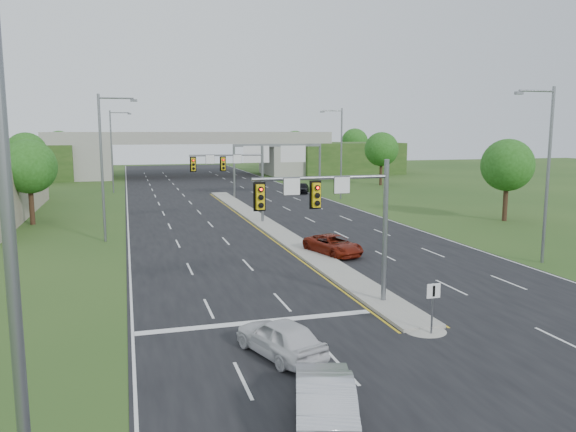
% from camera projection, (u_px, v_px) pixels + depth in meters
% --- Properties ---
extents(ground, '(240.00, 240.00, 0.00)m').
position_uv_depth(ground, '(383.00, 303.00, 27.32)').
color(ground, '#264719').
rests_on(ground, ground).
extents(road, '(24.00, 160.00, 0.02)m').
position_uv_depth(road, '(241.00, 208.00, 60.56)').
color(road, black).
rests_on(road, ground).
extents(median, '(2.00, 54.00, 0.16)m').
position_uv_depth(median, '(268.00, 225.00, 49.15)').
color(median, gray).
rests_on(median, road).
extents(median_nose, '(2.00, 2.00, 0.16)m').
position_uv_depth(median_nose, '(425.00, 329.00, 23.51)').
color(median_nose, gray).
rests_on(median_nose, road).
extents(lane_markings, '(23.72, 160.00, 0.01)m').
position_uv_depth(lane_markings, '(247.00, 217.00, 54.61)').
color(lane_markings, gold).
rests_on(lane_markings, road).
extents(signal_mast_near, '(6.62, 0.60, 7.00)m').
position_uv_depth(signal_mast_near, '(342.00, 209.00, 25.92)').
color(signal_mast_near, slate).
rests_on(signal_mast_near, ground).
extents(signal_mast_far, '(6.62, 0.60, 7.00)m').
position_uv_depth(signal_mast_far, '(238.00, 172.00, 49.66)').
color(signal_mast_far, slate).
rests_on(signal_mast_far, ground).
extents(keep_right_sign, '(0.60, 0.13, 2.20)m').
position_uv_depth(keep_right_sign, '(433.00, 300.00, 22.79)').
color(keep_right_sign, slate).
rests_on(keep_right_sign, ground).
extents(sign_gantry, '(11.58, 0.44, 6.67)m').
position_uv_depth(sign_gantry, '(277.00, 155.00, 71.03)').
color(sign_gantry, slate).
rests_on(sign_gantry, ground).
extents(overpass, '(80.00, 14.00, 8.10)m').
position_uv_depth(overpass, '(192.00, 157.00, 102.76)').
color(overpass, gray).
rests_on(overpass, ground).
extents(lightpole_l_near, '(2.85, 0.25, 11.00)m').
position_uv_depth(lightpole_l_near, '(27.00, 279.00, 8.50)').
color(lightpole_l_near, slate).
rests_on(lightpole_l_near, ground).
extents(lightpole_l_mid, '(2.85, 0.25, 11.00)m').
position_uv_depth(lightpole_l_mid, '(104.00, 161.00, 41.74)').
color(lightpole_l_mid, slate).
rests_on(lightpole_l_mid, ground).
extents(lightpole_l_far, '(2.85, 0.25, 11.00)m').
position_uv_depth(lightpole_l_far, '(113.00, 147.00, 74.98)').
color(lightpole_l_far, slate).
rests_on(lightpole_l_far, ground).
extents(lightpole_r_near, '(2.85, 0.25, 11.00)m').
position_uv_depth(lightpole_r_near, '(546.00, 167.00, 34.80)').
color(lightpole_r_near, slate).
rests_on(lightpole_r_near, ground).
extents(lightpole_r_far, '(2.85, 0.25, 11.00)m').
position_uv_depth(lightpole_r_far, '(340.00, 149.00, 68.04)').
color(lightpole_r_far, slate).
rests_on(lightpole_r_far, ground).
extents(tree_l_near, '(4.80, 4.80, 7.60)m').
position_uv_depth(tree_l_near, '(29.00, 167.00, 49.53)').
color(tree_l_near, '#382316').
rests_on(tree_l_near, ground).
extents(tree_l_mid, '(5.20, 5.20, 8.12)m').
position_uv_depth(tree_l_mid, '(26.00, 153.00, 72.13)').
color(tree_l_mid, '#382316').
rests_on(tree_l_mid, ground).
extents(tree_r_near, '(4.80, 4.80, 7.60)m').
position_uv_depth(tree_r_near, '(507.00, 165.00, 51.58)').
color(tree_r_near, '#382316').
rests_on(tree_r_near, ground).
extents(tree_r_mid, '(5.20, 5.20, 8.12)m').
position_uv_depth(tree_r_mid, '(381.00, 149.00, 85.87)').
color(tree_r_mid, '#382316').
rests_on(tree_r_mid, ground).
extents(tree_back_b, '(5.60, 5.60, 8.32)m').
position_uv_depth(tree_back_b, '(59.00, 145.00, 109.16)').
color(tree_back_b, '#382316').
rests_on(tree_back_b, ground).
extents(tree_back_c, '(5.60, 5.60, 8.32)m').
position_uv_depth(tree_back_c, '(295.00, 144.00, 122.35)').
color(tree_back_c, '#382316').
rests_on(tree_back_c, ground).
extents(tree_back_d, '(6.00, 6.00, 8.85)m').
position_uv_depth(tree_back_d, '(355.00, 142.00, 126.15)').
color(tree_back_d, '#382316').
rests_on(tree_back_d, ground).
extents(car_white, '(2.99, 4.56, 1.44)m').
position_uv_depth(car_white, '(280.00, 337.00, 20.81)').
color(car_white, silver).
rests_on(car_white, road).
extents(car_silver, '(2.89, 4.93, 1.54)m').
position_uv_depth(car_silver, '(324.00, 397.00, 16.03)').
color(car_silver, '#BABBC2').
rests_on(car_silver, road).
extents(car_far_a, '(3.42, 5.18, 1.32)m').
position_uv_depth(car_far_a, '(333.00, 245.00, 37.93)').
color(car_far_a, maroon).
rests_on(car_far_a, road).
extents(car_far_c, '(3.05, 4.39, 1.39)m').
position_uv_depth(car_far_c, '(302.00, 188.00, 75.33)').
color(car_far_c, black).
rests_on(car_far_c, road).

